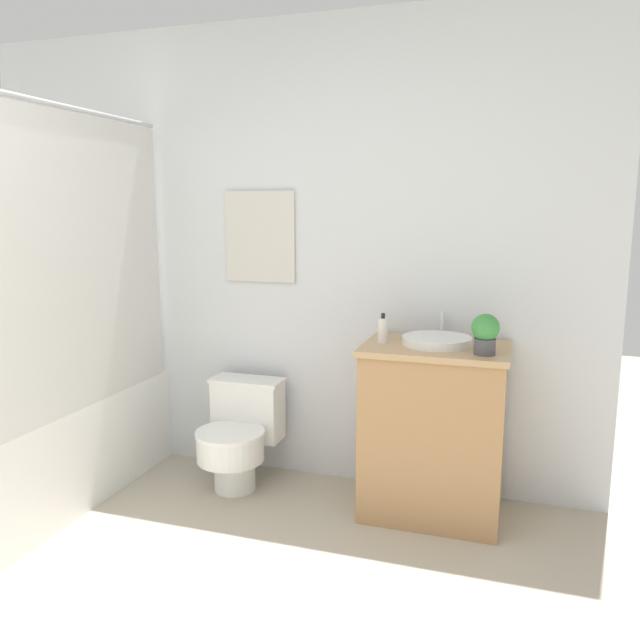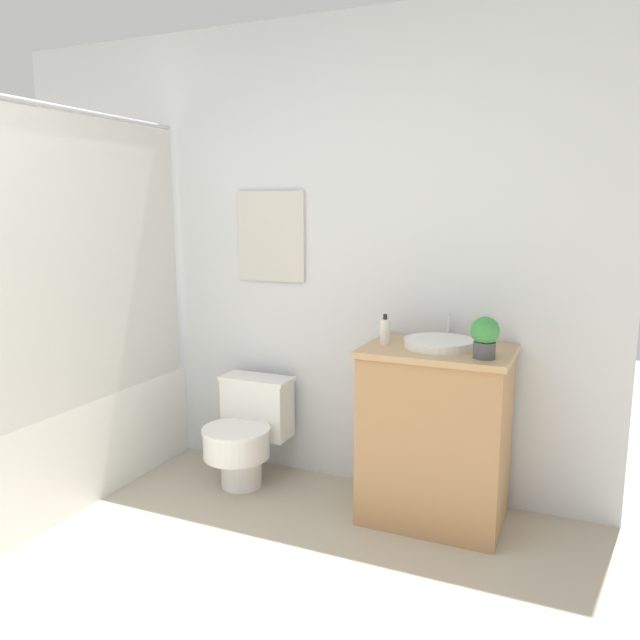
# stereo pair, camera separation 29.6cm
# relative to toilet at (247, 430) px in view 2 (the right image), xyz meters

# --- Properties ---
(wall_back) EXTENTS (3.59, 0.07, 2.50)m
(wall_back) POSITION_rel_toilet_xyz_m (0.11, 0.29, 0.95)
(wall_back) COLOR silver
(wall_back) RESTS_ON ground_plane
(shower_area) EXTENTS (0.60, 1.45, 1.98)m
(shower_area) POSITION_rel_toilet_xyz_m (-0.87, -0.47, 0.02)
(shower_area) COLOR white
(shower_area) RESTS_ON ground_plane
(toilet) EXTENTS (0.40, 0.51, 0.57)m
(toilet) POSITION_rel_toilet_xyz_m (0.00, 0.00, 0.00)
(toilet) COLOR white
(toilet) RESTS_ON ground_plane
(vanity) EXTENTS (0.70, 0.49, 0.86)m
(vanity) POSITION_rel_toilet_xyz_m (1.06, -0.00, 0.13)
(vanity) COLOR #AD7F51
(vanity) RESTS_ON ground_plane
(sink) EXTENTS (0.34, 0.37, 0.13)m
(sink) POSITION_rel_toilet_xyz_m (1.06, 0.02, 0.58)
(sink) COLOR white
(sink) RESTS_ON vanity
(soap_bottle) EXTENTS (0.05, 0.05, 0.15)m
(soap_bottle) POSITION_rel_toilet_xyz_m (0.80, -0.01, 0.63)
(soap_bottle) COLOR silver
(soap_bottle) RESTS_ON vanity
(potted_plant) EXTENTS (0.13, 0.13, 0.19)m
(potted_plant) POSITION_rel_toilet_xyz_m (1.29, -0.12, 0.66)
(potted_plant) COLOR #4C4C51
(potted_plant) RESTS_ON vanity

